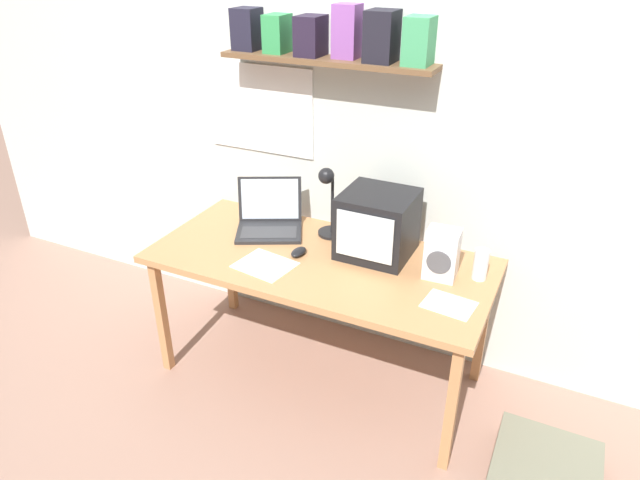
{
  "coord_description": "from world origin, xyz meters",
  "views": [
    {
      "loc": [
        1.06,
        -2.19,
        2.12
      ],
      "look_at": [
        0.0,
        0.0,
        0.83
      ],
      "focal_mm": 32.0,
      "sensor_mm": 36.0,
      "label": 1
    }
  ],
  "objects": [
    {
      "name": "ground_plane",
      "position": [
        0.0,
        0.0,
        0.0
      ],
      "size": [
        12.0,
        12.0,
        0.0
      ],
      "primitive_type": "plane",
      "color": "#A17968"
    },
    {
      "name": "back_wall",
      "position": [
        -0.01,
        0.48,
        1.31
      ],
      "size": [
        5.6,
        0.24,
        2.6
      ],
      "color": "silver",
      "rests_on": "ground_plane"
    },
    {
      "name": "corner_desk",
      "position": [
        0.0,
        0.0,
        0.67
      ],
      "size": [
        1.68,
        0.78,
        0.73
      ],
      "color": "#B97E4E",
      "rests_on": "ground_plane"
    },
    {
      "name": "crt_monitor",
      "position": [
        0.23,
        0.17,
        0.89
      ],
      "size": [
        0.34,
        0.34,
        0.32
      ],
      "rotation": [
        0.0,
        0.0,
        -0.01
      ],
      "color": "black",
      "rests_on": "corner_desk"
    },
    {
      "name": "laptop",
      "position": [
        -0.38,
        0.17,
        0.79
      ],
      "size": [
        0.44,
        0.42,
        0.26
      ],
      "rotation": [
        0.0,
        0.0,
        0.46
      ],
      "color": "#232326",
      "rests_on": "corner_desk"
    },
    {
      "name": "desk_lamp",
      "position": [
        -0.06,
        0.23,
        0.94
      ],
      "size": [
        0.15,
        0.16,
        0.39
      ],
      "rotation": [
        0.0,
        0.0,
        -0.28
      ],
      "color": "black",
      "rests_on": "corner_desk"
    },
    {
      "name": "juice_glass",
      "position": [
        0.74,
        0.15,
        0.79
      ],
      "size": [
        0.07,
        0.07,
        0.15
      ],
      "color": "white",
      "rests_on": "corner_desk"
    },
    {
      "name": "space_heater",
      "position": [
        0.58,
        0.09,
        0.85
      ],
      "size": [
        0.15,
        0.13,
        0.24
      ],
      "rotation": [
        0.0,
        0.0,
        0.05
      ],
      "color": "silver",
      "rests_on": "corner_desk"
    },
    {
      "name": "computer_mouse",
      "position": [
        -0.11,
        -0.02,
        0.74
      ],
      "size": [
        0.07,
        0.11,
        0.03
      ],
      "rotation": [
        0.0,
        0.0,
        -0.08
      ],
      "color": "black",
      "rests_on": "corner_desk"
    },
    {
      "name": "open_notebook",
      "position": [
        0.68,
        -0.13,
        0.73
      ],
      "size": [
        0.23,
        0.18,
        0.0
      ],
      "rotation": [
        0.0,
        0.0,
        -0.11
      ],
      "color": "white",
      "rests_on": "corner_desk"
    },
    {
      "name": "printed_handout",
      "position": [
        -0.21,
        -0.18,
        0.73
      ],
      "size": [
        0.29,
        0.26,
        0.0
      ],
      "rotation": [
        0.0,
        0.0,
        -0.15
      ],
      "color": "white",
      "rests_on": "corner_desk"
    },
    {
      "name": "floor_cushion",
      "position": [
        1.2,
        -0.21,
        0.06
      ],
      "size": [
        0.44,
        0.44,
        0.12
      ],
      "color": "slate",
      "rests_on": "ground_plane"
    }
  ]
}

